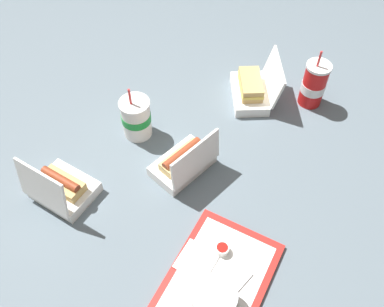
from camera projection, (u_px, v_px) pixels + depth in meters
ground_plane at (191, 168)px, 1.42m from camera, size 3.20×3.20×0.00m
food_tray at (217, 281)px, 1.17m from camera, size 0.39×0.29×0.01m
cake_container at (215, 301)px, 1.09m from camera, size 0.12×0.12×0.08m
ketchup_cup at (222, 249)px, 1.21m from camera, size 0.04×0.04×0.02m
napkin_stack at (197, 261)px, 1.20m from camera, size 0.11×0.11×0.00m
plastic_fork at (239, 287)px, 1.15m from camera, size 0.11×0.05×0.00m
clamshell_hotdog_center at (184, 162)px, 1.38m from camera, size 0.24×0.20×0.16m
clamshell_sandwich_back at (252, 89)px, 1.59m from camera, size 0.26×0.23×0.16m
clamshell_hotdog_front at (61, 188)px, 1.32m from camera, size 0.18×0.20×0.19m
soda_cup_left at (314, 85)px, 1.54m from camera, size 0.09×0.09×0.24m
soda_cup_front at (136, 118)px, 1.45m from camera, size 0.10×0.10×0.21m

